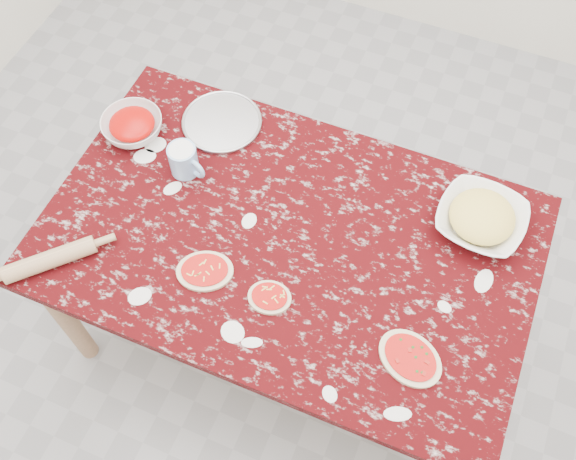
# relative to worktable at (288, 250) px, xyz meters

# --- Properties ---
(ground) EXTENTS (4.00, 4.00, 0.00)m
(ground) POSITION_rel_worktable_xyz_m (0.00, 0.00, -0.67)
(ground) COLOR gray
(worktable) EXTENTS (1.60, 1.00, 0.75)m
(worktable) POSITION_rel_worktable_xyz_m (0.00, 0.00, 0.00)
(worktable) COLOR #300305
(worktable) RESTS_ON ground
(pizza_tray) EXTENTS (0.29, 0.29, 0.01)m
(pizza_tray) POSITION_rel_worktable_xyz_m (-0.41, 0.35, 0.09)
(pizza_tray) COLOR #B2B2B7
(pizza_tray) RESTS_ON worktable
(sauce_bowl) EXTENTS (0.28, 0.28, 0.07)m
(sauce_bowl) POSITION_rel_worktable_xyz_m (-0.68, 0.19, 0.12)
(sauce_bowl) COLOR white
(sauce_bowl) RESTS_ON worktable
(cheese_bowl) EXTENTS (0.31, 0.31, 0.07)m
(cheese_bowl) POSITION_rel_worktable_xyz_m (0.56, 0.28, 0.12)
(cheese_bowl) COLOR white
(cheese_bowl) RESTS_ON worktable
(flour_mug) EXTENTS (0.15, 0.10, 0.11)m
(flour_mug) POSITION_rel_worktable_xyz_m (-0.43, 0.11, 0.14)
(flour_mug) COLOR #8BB6E5
(flour_mug) RESTS_ON worktable
(pizza_left) EXTENTS (0.22, 0.20, 0.02)m
(pizza_left) POSITION_rel_worktable_xyz_m (-0.19, -0.22, 0.09)
(pizza_left) COLOR beige
(pizza_left) RESTS_ON worktable
(pizza_mid) EXTENTS (0.15, 0.13, 0.02)m
(pizza_mid) POSITION_rel_worktable_xyz_m (0.03, -0.22, 0.09)
(pizza_mid) COLOR beige
(pizza_mid) RESTS_ON worktable
(pizza_right) EXTENTS (0.25, 0.22, 0.02)m
(pizza_right) POSITION_rel_worktable_xyz_m (0.49, -0.24, 0.09)
(pizza_right) COLOR beige
(pizza_right) RESTS_ON worktable
(rolling_pin) EXTENTS (0.24, 0.25, 0.06)m
(rolling_pin) POSITION_rel_worktable_xyz_m (-0.66, -0.38, 0.11)
(rolling_pin) COLOR tan
(rolling_pin) RESTS_ON worktable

